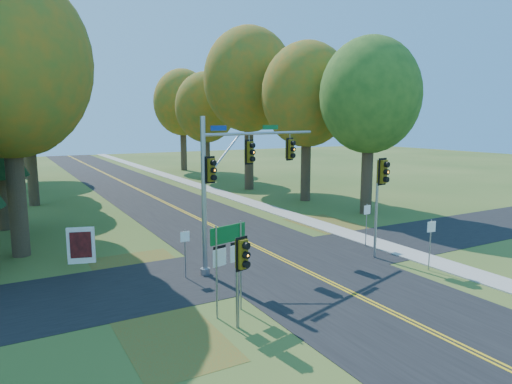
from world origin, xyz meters
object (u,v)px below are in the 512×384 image
traffic_mast (236,171)px  east_signal_pole (381,183)px  route_sign_cluster (228,250)px  info_kiosk (81,246)px

traffic_mast → east_signal_pole: bearing=-37.8°
route_sign_cluster → info_kiosk: (-3.62, 8.71, -1.45)m
east_signal_pole → route_sign_cluster: (-9.33, -2.20, -1.49)m
traffic_mast → route_sign_cluster: (-2.74, -4.74, -2.17)m
info_kiosk → traffic_mast: bearing=-14.1°
route_sign_cluster → info_kiosk: size_ratio=1.88×
route_sign_cluster → east_signal_pole: bearing=-0.5°
east_signal_pole → info_kiosk: 14.79m
route_sign_cluster → info_kiosk: bearing=98.8°
east_signal_pole → info_kiosk: (-12.95, 6.51, -2.94)m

